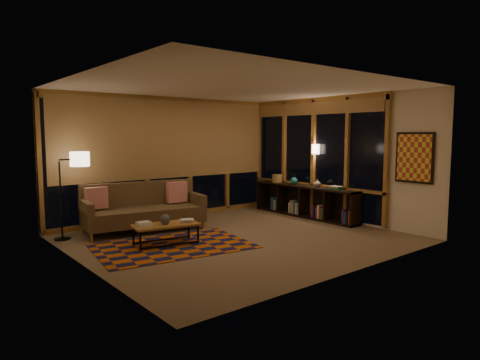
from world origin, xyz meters
TOP-DOWN VIEW (x-y plane):
  - floor at (0.00, 0.00)m, footprint 5.50×5.00m
  - ceiling at (0.00, 0.00)m, footprint 5.50×5.00m
  - walls at (0.00, 0.00)m, footprint 5.51×5.01m
  - window_wall_back at (0.00, 2.43)m, footprint 5.30×0.16m
  - window_wall_right at (2.68, 0.60)m, footprint 0.16×3.70m
  - wall_art at (2.71, -1.85)m, footprint 0.06×0.74m
  - wall_sconce at (2.62, 0.45)m, footprint 0.12×0.18m
  - sofa at (-1.06, 1.57)m, footprint 2.37×1.25m
  - pillow_left at (-1.88, 1.86)m, footprint 0.41×0.15m
  - pillow_right at (-0.29, 1.64)m, footprint 0.43×0.18m
  - area_rug at (-1.21, 0.23)m, footprint 2.75×2.04m
  - coffee_table at (-1.25, 0.38)m, footprint 1.16×0.68m
  - book_stack_a at (-1.62, 0.47)m, footprint 0.27×0.21m
  - book_stack_b at (-0.88, 0.32)m, footprint 0.32×0.29m
  - ceramic_pot at (-1.26, 0.38)m, footprint 0.23×0.23m
  - floor_lamp at (-2.50, 1.90)m, footprint 0.53×0.36m
  - bookshelf at (2.49, 0.64)m, footprint 0.40×2.86m
  - basket at (2.47, 1.53)m, footprint 0.30×0.30m
  - teal_bowl at (2.49, 0.99)m, footprint 0.21×0.21m
  - vase at (2.49, 0.28)m, footprint 0.20×0.20m
  - shelf_book_stack at (2.49, -0.24)m, footprint 0.19×0.25m

SIDE VIEW (x-z plane):
  - floor at x=0.00m, z-range -0.01..0.01m
  - area_rug at x=-1.21m, z-range 0.00..0.01m
  - coffee_table at x=-1.25m, z-range 0.00..0.36m
  - bookshelf at x=2.49m, z-range 0.00..0.72m
  - book_stack_b at x=-0.88m, z-range 0.36..0.42m
  - book_stack_a at x=-1.62m, z-range 0.36..0.44m
  - ceramic_pot at x=-1.26m, z-range 0.36..0.54m
  - sofa at x=-1.06m, z-range 0.00..0.92m
  - pillow_left at x=-1.88m, z-range 0.46..0.86m
  - pillow_right at x=-0.29m, z-range 0.46..0.88m
  - shelf_book_stack at x=2.49m, z-range 0.72..0.78m
  - floor_lamp at x=-2.50m, z-range 0.00..1.57m
  - teal_bowl at x=2.49m, z-range 0.72..0.88m
  - vase at x=2.49m, z-range 0.72..0.89m
  - basket at x=2.47m, z-range 0.72..0.91m
  - walls at x=0.00m, z-range 0.00..2.70m
  - window_wall_back at x=0.00m, z-range 0.05..2.65m
  - window_wall_right at x=2.68m, z-range 0.05..2.65m
  - wall_art at x=2.71m, z-range 0.98..1.92m
  - wall_sconce at x=2.62m, z-range 1.44..1.66m
  - ceiling at x=0.00m, z-range 2.70..2.71m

